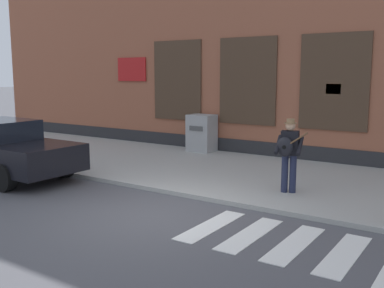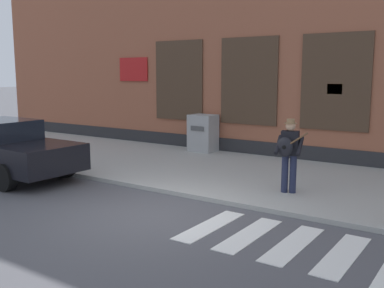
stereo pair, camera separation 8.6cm
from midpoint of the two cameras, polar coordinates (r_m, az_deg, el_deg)
ground_plane at (r=9.03m, az=-4.61°, el=-8.87°), size 160.00×160.00×0.00m
sidewalk at (r=12.27m, az=6.95°, el=-3.89°), size 28.00×5.36×0.10m
building_backdrop at (r=16.34m, az=14.85°, el=13.31°), size 28.00×4.06×8.19m
crosswalk at (r=7.46m, az=18.43°, el=-13.18°), size 5.20×1.90×0.01m
red_car at (r=13.03m, az=-23.10°, el=-0.57°), size 4.63×2.04×1.53m
busker at (r=10.21m, az=11.96°, el=-0.87°), size 0.76×0.61×1.67m
utility_box at (r=15.48m, az=1.08°, el=1.41°), size 0.88×0.72×1.27m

